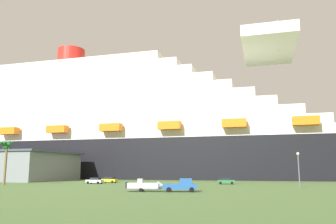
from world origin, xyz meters
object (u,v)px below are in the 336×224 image
street_lamp (299,164)px  parked_car_yellow_taxi (109,180)px  small_boat_on_trailer (147,186)px  parked_car_green_wagon (226,181)px  pickup_truck (181,185)px  palm_tree (7,150)px  cruise_ship (122,133)px  parked_car_silver_sedan (95,181)px

street_lamp → parked_car_yellow_taxi: size_ratio=1.45×
small_boat_on_trailer → parked_car_green_wagon: 33.53m
street_lamp → parked_car_green_wagon: (-15.01, 17.11, -3.81)m
pickup_truck → palm_tree: bearing=161.9°
pickup_truck → small_boat_on_trailer: size_ratio=0.80×
small_boat_on_trailer → street_lamp: street_lamp is taller
cruise_ship → parked_car_green_wagon: cruise_ship is taller
cruise_ship → street_lamp: bearing=-46.6°
palm_tree → parked_car_yellow_taxi: 27.54m
pickup_truck → parked_car_silver_sedan: pickup_truck is taller
street_lamp → parked_car_yellow_taxi: street_lamp is taller
cruise_ship → parked_car_yellow_taxi: 49.01m
street_lamp → parked_car_green_wagon: street_lamp is taller
parked_car_yellow_taxi → parked_car_green_wagon: size_ratio=1.09×
cruise_ship → palm_tree: (-6.31, -62.10, -10.36)m
palm_tree → pickup_truck: bearing=-18.1°
cruise_ship → palm_tree: size_ratio=21.90×
pickup_truck → palm_tree: size_ratio=0.55×
cruise_ship → parked_car_silver_sedan: size_ratio=51.56×
cruise_ship → small_boat_on_trailer: size_ratio=31.48×
parked_car_silver_sedan → parked_car_yellow_taxi: bearing=83.5°
cruise_ship → parked_car_green_wagon: (45.05, -46.37, -17.85)m
palm_tree → parked_car_green_wagon: (51.36, 15.73, -7.49)m
parked_car_yellow_taxi → parked_car_green_wagon: same height
parked_car_green_wagon → street_lamp: bearing=-48.8°
cruise_ship → parked_car_silver_sedan: bearing=-76.8°
palm_tree → parked_car_silver_sedan: palm_tree is taller
cruise_ship → pickup_truck: 88.31m
small_boat_on_trailer → parked_car_yellow_taxi: small_boat_on_trailer is taller
parked_car_silver_sedan → parked_car_green_wagon: same height
small_boat_on_trailer → parked_car_yellow_taxi: size_ratio=1.52×
parked_car_green_wagon → parked_car_yellow_taxi: bearing=175.4°
small_boat_on_trailer → parked_car_yellow_taxi: bearing=121.3°
palm_tree → street_lamp: bearing=-1.2°
parked_car_green_wagon → cruise_ship: bearing=134.2°
palm_tree → street_lamp: size_ratio=1.50×
palm_tree → parked_car_yellow_taxi: (19.17, 18.31, -7.49)m
pickup_truck → street_lamp: street_lamp is taller
palm_tree → parked_car_green_wagon: bearing=17.0°
parked_car_green_wagon → small_boat_on_trailer: bearing=-110.0°
small_boat_on_trailer → palm_tree: palm_tree is taller
small_boat_on_trailer → cruise_ship: bearing=113.3°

